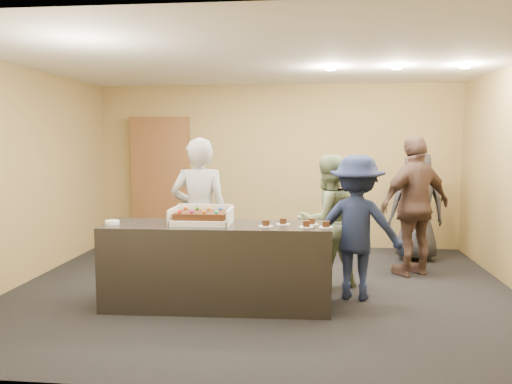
# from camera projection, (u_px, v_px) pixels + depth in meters

# --- Properties ---
(room) EXTENTS (6.04, 6.00, 2.70)m
(room) POSITION_uv_depth(u_px,v_px,m) (262.00, 178.00, 5.89)
(room) COLOR black
(room) RESTS_ON ground
(serving_counter) EXTENTS (2.42, 0.79, 0.90)m
(serving_counter) POSITION_uv_depth(u_px,v_px,m) (217.00, 265.00, 5.36)
(serving_counter) COLOR black
(serving_counter) RESTS_ON floor
(storage_cabinet) EXTENTS (0.99, 0.15, 2.18)m
(storage_cabinet) POSITION_uv_depth(u_px,v_px,m) (161.00, 181.00, 8.50)
(storage_cabinet) COLOR brown
(storage_cabinet) RESTS_ON floor
(cake_box) EXTENTS (0.63, 0.44, 0.19)m
(cake_box) POSITION_uv_depth(u_px,v_px,m) (202.00, 219.00, 5.35)
(cake_box) COLOR white
(cake_box) RESTS_ON serving_counter
(sheet_cake) EXTENTS (0.54, 0.37, 0.11)m
(sheet_cake) POSITION_uv_depth(u_px,v_px,m) (201.00, 215.00, 5.32)
(sheet_cake) COLOR #32160B
(sheet_cake) RESTS_ON cake_box
(plate_stack) EXTENTS (0.15, 0.15, 0.04)m
(plate_stack) POSITION_uv_depth(u_px,v_px,m) (112.00, 222.00, 5.32)
(plate_stack) COLOR white
(plate_stack) RESTS_ON serving_counter
(slice_a) EXTENTS (0.15, 0.15, 0.07)m
(slice_a) POSITION_uv_depth(u_px,v_px,m) (266.00, 224.00, 5.16)
(slice_a) COLOR white
(slice_a) RESTS_ON serving_counter
(slice_b) EXTENTS (0.15, 0.15, 0.07)m
(slice_b) POSITION_uv_depth(u_px,v_px,m) (283.00, 222.00, 5.29)
(slice_b) COLOR white
(slice_b) RESTS_ON serving_counter
(slice_c) EXTENTS (0.15, 0.15, 0.07)m
(slice_c) POSITION_uv_depth(u_px,v_px,m) (306.00, 225.00, 5.12)
(slice_c) COLOR white
(slice_c) RESTS_ON serving_counter
(slice_d) EXTENTS (0.15, 0.15, 0.07)m
(slice_d) POSITION_uv_depth(u_px,v_px,m) (312.00, 223.00, 5.27)
(slice_d) COLOR white
(slice_d) RESTS_ON serving_counter
(slice_e) EXTENTS (0.15, 0.15, 0.07)m
(slice_e) POSITION_uv_depth(u_px,v_px,m) (326.00, 225.00, 5.10)
(slice_e) COLOR white
(slice_e) RESTS_ON serving_counter
(person_server_grey) EXTENTS (0.70, 0.50, 1.82)m
(person_server_grey) POSITION_uv_depth(u_px,v_px,m) (200.00, 216.00, 5.84)
(person_server_grey) COLOR #A2A3A7
(person_server_grey) RESTS_ON floor
(person_sage_man) EXTENTS (0.98, 0.91, 1.62)m
(person_sage_man) POSITION_uv_depth(u_px,v_px,m) (327.00, 222.00, 6.05)
(person_sage_man) COLOR gray
(person_sage_man) RESTS_ON floor
(person_navy_man) EXTENTS (1.14, 0.79, 1.63)m
(person_navy_man) POSITION_uv_depth(u_px,v_px,m) (356.00, 227.00, 5.61)
(person_navy_man) COLOR #172041
(person_navy_man) RESTS_ON floor
(person_brown_extra) EXTENTS (1.17, 0.94, 1.86)m
(person_brown_extra) POSITION_uv_depth(u_px,v_px,m) (415.00, 206.00, 6.57)
(person_brown_extra) COLOR brown
(person_brown_extra) RESTS_ON floor
(person_dark_suit) EXTENTS (0.80, 0.53, 1.63)m
(person_dark_suit) POSITION_uv_depth(u_px,v_px,m) (417.00, 206.00, 7.40)
(person_dark_suit) COLOR #2B2B30
(person_dark_suit) RESTS_ON floor
(ceiling_spotlights) EXTENTS (1.72, 0.12, 0.03)m
(ceiling_spotlights) POSITION_uv_depth(u_px,v_px,m) (397.00, 68.00, 6.08)
(ceiling_spotlights) COLOR #FFEAC6
(ceiling_spotlights) RESTS_ON ceiling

